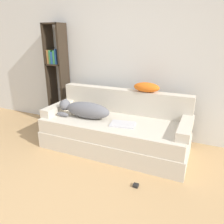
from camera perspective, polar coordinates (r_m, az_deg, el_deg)
The scene contains 10 objects.
wall_back at distance 3.52m, azimuth 3.26°, elevation 16.05°, with size 7.51×0.06×2.70m.
couch at distance 3.14m, azimuth 0.71°, elevation -5.88°, with size 2.04×0.87×0.44m.
couch_backrest at distance 3.31m, azimuth 3.23°, elevation 2.91°, with size 2.00×0.15×0.36m.
couch_arm_left at distance 3.49m, azimuth -13.75°, elevation 1.12°, with size 0.15×0.68×0.11m.
couch_arm_right at distance 2.82m, azimuth 18.69°, elevation -3.86°, with size 0.15×0.68×0.11m.
dog at distance 3.14m, azimuth -7.20°, elevation 0.63°, with size 0.80×0.26×0.24m.
laptop at distance 2.89m, azimuth 2.82°, elevation -3.19°, with size 0.36×0.28×0.02m.
throw_pillow at distance 3.14m, azimuth 9.01°, elevation 6.40°, with size 0.37×0.18×0.14m.
bookshelf at distance 3.98m, azimuth -14.17°, elevation 10.50°, with size 0.32×0.26×1.75m.
power_adapter at distance 2.52m, azimuth 6.21°, elevation -18.53°, with size 0.06×0.06×0.03m.
Camera 1 is at (1.25, -0.98, 1.57)m, focal length 35.00 mm.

